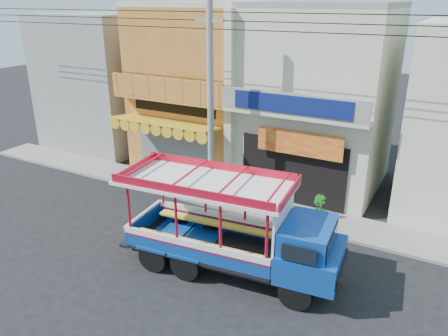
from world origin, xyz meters
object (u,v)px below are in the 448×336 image
object	(u,v)px
utility_pole	(214,90)
songthaew_truck	(246,232)
green_sign	(150,170)
potted_plant_b	(320,208)
potted_plant_a	(263,195)

from	to	relation	value
utility_pole	songthaew_truck	world-z (taller)	utility_pole
green_sign	potted_plant_b	xyz separation A→B (m)	(8.54, -0.15, 0.06)
utility_pole	songthaew_truck	size ratio (longest dim) A/B	3.85
songthaew_truck	potted_plant_a	size ratio (longest dim) A/B	7.60
green_sign	potted_plant_a	distance (m)	6.04
potted_plant_b	utility_pole	bearing A→B (deg)	36.27
songthaew_truck	potted_plant_b	size ratio (longest dim) A/B	7.16
utility_pole	potted_plant_a	world-z (taller)	utility_pole
utility_pole	green_sign	xyz separation A→B (m)	(-4.14, 0.85, -4.46)
potted_plant_a	utility_pole	bearing A→B (deg)	178.80
songthaew_truck	potted_plant_b	distance (m)	4.84
potted_plant_b	potted_plant_a	bearing A→B (deg)	24.60
utility_pole	potted_plant_a	xyz separation A→B (m)	(1.90, 0.81, -4.43)
utility_pole	green_sign	bearing A→B (deg)	168.43
green_sign	utility_pole	bearing A→B (deg)	-11.57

